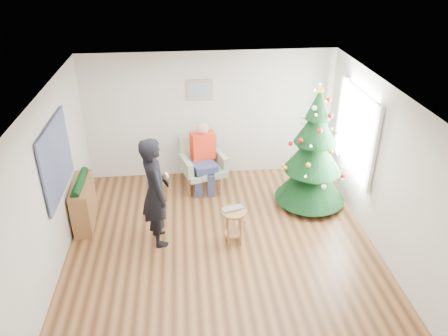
{
  "coord_description": "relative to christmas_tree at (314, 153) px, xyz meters",
  "views": [
    {
      "loc": [
        -0.53,
        -5.76,
        4.52
      ],
      "look_at": [
        0.1,
        0.6,
        1.1
      ],
      "focal_mm": 35.0,
      "sensor_mm": 36.0,
      "label": 1
    }
  ],
  "objects": [
    {
      "name": "console",
      "position": [
        -4.1,
        -0.24,
        -0.66
      ],
      "size": [
        0.37,
        1.02,
        0.8
      ],
      "primitive_type": "cube",
      "rotation": [
        0.0,
        0.0,
        0.07
      ],
      "color": "brown",
      "rests_on": "floor"
    },
    {
      "name": "wall_front",
      "position": [
        -1.77,
        -3.58,
        0.24
      ],
      "size": [
        5.0,
        0.0,
        5.0
      ],
      "primitive_type": "plane",
      "rotation": [
        -1.57,
        0.0,
        0.0
      ],
      "color": "silver",
      "rests_on": "floor"
    },
    {
      "name": "standing_man",
      "position": [
        -2.8,
        -0.86,
        -0.13
      ],
      "size": [
        0.61,
        0.77,
        1.86
      ],
      "primitive_type": "imported",
      "rotation": [
        0.0,
        0.0,
        1.84
      ],
      "color": "black",
      "rests_on": "floor"
    },
    {
      "name": "wall_left",
      "position": [
        -4.27,
        -1.08,
        0.24
      ],
      "size": [
        0.0,
        5.0,
        5.0
      ],
      "primitive_type": "plane",
      "rotation": [
        1.57,
        0.0,
        1.57
      ],
      "color": "silver",
      "rests_on": "floor"
    },
    {
      "name": "seated_person",
      "position": [
        -1.95,
        0.78,
        -0.35
      ],
      "size": [
        0.56,
        0.73,
        1.36
      ],
      "rotation": [
        0.0,
        0.0,
        0.29
      ],
      "color": "navy",
      "rests_on": "armchair"
    },
    {
      "name": "laptop",
      "position": [
        -1.56,
        -1.05,
        -0.43
      ],
      "size": [
        0.39,
        0.31,
        0.03
      ],
      "primitive_type": "imported",
      "rotation": [
        0.0,
        0.0,
        0.29
      ],
      "color": "silver",
      "rests_on": "stool"
    },
    {
      "name": "christmas_tree",
      "position": [
        0.0,
        0.0,
        0.0
      ],
      "size": [
        1.3,
        1.3,
        2.35
      ],
      "rotation": [
        0.0,
        0.0,
        -0.26
      ],
      "color": "#3F2816",
      "rests_on": "floor"
    },
    {
      "name": "framed_picture",
      "position": [
        -1.97,
        1.38,
        0.79
      ],
      "size": [
        0.52,
        0.05,
        0.42
      ],
      "color": "tan",
      "rests_on": "wall_back"
    },
    {
      "name": "stool",
      "position": [
        -1.56,
        -1.05,
        -0.74
      ],
      "size": [
        0.41,
        0.41,
        0.62
      ],
      "rotation": [
        0.0,
        0.0,
        -0.06
      ],
      "color": "brown",
      "rests_on": "floor"
    },
    {
      "name": "tapestry",
      "position": [
        -4.23,
        -0.78,
        0.49
      ],
      "size": [
        0.03,
        1.5,
        1.15
      ],
      "primitive_type": "cube",
      "color": "black",
      "rests_on": "wall_left"
    },
    {
      "name": "game_controller",
      "position": [
        -2.6,
        -0.89,
        0.18
      ],
      "size": [
        0.07,
        0.13,
        0.04
      ],
      "primitive_type": "cube",
      "rotation": [
        0.0,
        0.0,
        0.27
      ],
      "color": "white",
      "rests_on": "standing_man"
    },
    {
      "name": "floor",
      "position": [
        -1.77,
        -1.08,
        -1.06
      ],
      "size": [
        5.0,
        5.0,
        0.0
      ],
      "primitive_type": "plane",
      "color": "brown",
      "rests_on": "ground"
    },
    {
      "name": "wall_right",
      "position": [
        0.73,
        -1.08,
        0.24
      ],
      "size": [
        0.0,
        5.0,
        5.0
      ],
      "primitive_type": "plane",
      "rotation": [
        1.57,
        0.0,
        -1.57
      ],
      "color": "silver",
      "rests_on": "floor"
    },
    {
      "name": "armchair",
      "position": [
        -1.97,
        0.84,
        -0.67
      ],
      "size": [
        0.98,
        0.94,
        1.04
      ],
      "rotation": [
        0.0,
        0.0,
        0.29
      ],
      "color": "#92A283",
      "rests_on": "floor"
    },
    {
      "name": "window_panel",
      "position": [
        0.7,
        -0.08,
        0.44
      ],
      "size": [
        0.04,
        1.3,
        1.4
      ],
      "primitive_type": "cube",
      "color": "white",
      "rests_on": "wall_right"
    },
    {
      "name": "ceiling",
      "position": [
        -1.77,
        -1.08,
        1.54
      ],
      "size": [
        5.0,
        5.0,
        0.0
      ],
      "primitive_type": "plane",
      "rotation": [
        3.14,
        0.0,
        0.0
      ],
      "color": "white",
      "rests_on": "wall_back"
    },
    {
      "name": "wall_back",
      "position": [
        -1.77,
        1.42,
        0.24
      ],
      "size": [
        5.0,
        0.0,
        5.0
      ],
      "primitive_type": "plane",
      "rotation": [
        1.57,
        0.0,
        0.0
      ],
      "color": "silver",
      "rests_on": "floor"
    },
    {
      "name": "garland",
      "position": [
        -4.1,
        -0.24,
        -0.24
      ],
      "size": [
        0.14,
        0.9,
        0.14
      ],
      "primitive_type": "cylinder",
      "rotation": [
        1.57,
        0.0,
        0.0
      ],
      "color": "black",
      "rests_on": "console"
    },
    {
      "name": "curtains",
      "position": [
        0.67,
        -0.08,
        0.44
      ],
      "size": [
        0.05,
        1.75,
        1.5
      ],
      "color": "white",
      "rests_on": "wall_right"
    }
  ]
}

